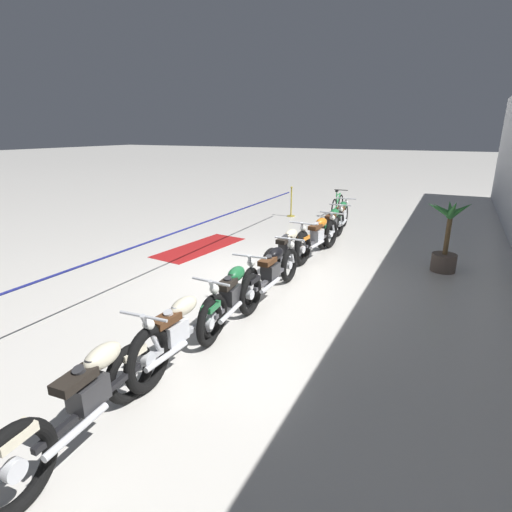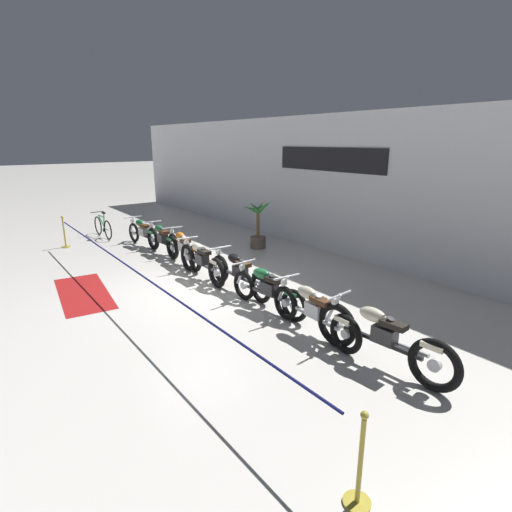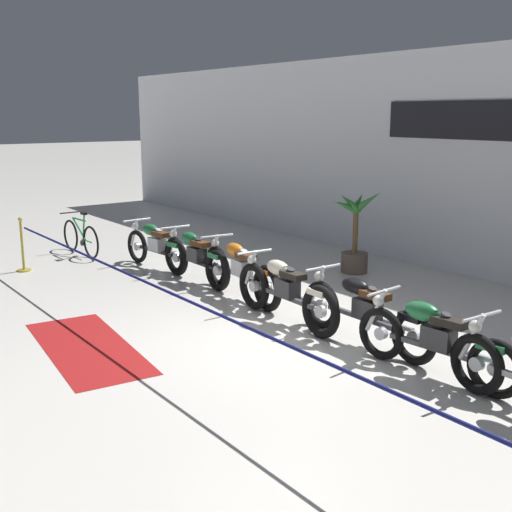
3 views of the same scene
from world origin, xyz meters
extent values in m
plane|color=silver|center=(0.00, 0.00, 0.00)|extent=(120.00, 120.00, 0.00)
torus|color=black|center=(-5.36, 0.51, 0.34)|extent=(0.68, 0.15, 0.68)
torus|color=black|center=(-3.96, 0.63, 0.34)|extent=(0.68, 0.15, 0.68)
cylinder|color=silver|center=(-5.36, 0.51, 0.34)|extent=(0.17, 0.09, 0.16)
cylinder|color=silver|center=(-3.96, 0.63, 0.34)|extent=(0.17, 0.09, 0.16)
cylinder|color=silver|center=(-5.45, 0.50, 0.62)|extent=(0.31, 0.08, 0.59)
cube|color=silver|center=(-4.61, 0.57, 0.50)|extent=(0.38, 0.25, 0.26)
cylinder|color=silver|center=(-4.65, 0.57, 0.70)|extent=(0.19, 0.12, 0.24)
cylinder|color=silver|center=(-4.57, 0.57, 0.70)|extent=(0.19, 0.12, 0.24)
cylinder|color=silver|center=(-4.32, 0.74, 0.36)|extent=(0.70, 0.13, 0.07)
cube|color=black|center=(-4.66, 0.57, 0.36)|extent=(1.12, 0.16, 0.06)
ellipsoid|color=#1E6B38|center=(-4.84, 0.55, 0.76)|extent=(0.48, 0.26, 0.22)
cube|color=#4C2D19|center=(-4.48, 0.58, 0.72)|extent=(0.42, 0.23, 0.09)
cube|color=#1E6B38|center=(-4.01, 0.62, 0.59)|extent=(0.33, 0.19, 0.08)
cylinder|color=silver|center=(-5.34, 0.51, 0.89)|extent=(0.09, 0.62, 0.04)
sphere|color=silver|center=(-5.42, 0.50, 0.75)|extent=(0.14, 0.14, 0.14)
torus|color=black|center=(-4.08, 0.67, 0.36)|extent=(0.71, 0.13, 0.71)
torus|color=black|center=(-2.60, 0.65, 0.36)|extent=(0.71, 0.13, 0.71)
cylinder|color=silver|center=(-4.08, 0.67, 0.36)|extent=(0.17, 0.08, 0.17)
cylinder|color=silver|center=(-2.60, 0.65, 0.36)|extent=(0.17, 0.08, 0.17)
cylinder|color=silver|center=(-4.17, 0.67, 0.64)|extent=(0.30, 0.06, 0.59)
cube|color=#2D2D30|center=(-3.29, 0.66, 0.52)|extent=(0.36, 0.22, 0.26)
cylinder|color=#2D2D30|center=(-3.33, 0.66, 0.72)|extent=(0.18, 0.11, 0.24)
cylinder|color=#2D2D30|center=(-3.25, 0.66, 0.72)|extent=(0.18, 0.11, 0.24)
cylinder|color=silver|center=(-2.99, 0.80, 0.38)|extent=(0.70, 0.08, 0.07)
cube|color=black|center=(-3.34, 0.66, 0.38)|extent=(1.18, 0.07, 0.06)
ellipsoid|color=#1E6B38|center=(-3.52, 0.66, 0.78)|extent=(0.46, 0.22, 0.22)
cube|color=#4C2D19|center=(-3.16, 0.66, 0.74)|extent=(0.40, 0.20, 0.09)
cube|color=#1E6B38|center=(-2.65, 0.65, 0.61)|extent=(0.32, 0.16, 0.08)
cylinder|color=silver|center=(-4.06, 0.67, 0.91)|extent=(0.04, 0.62, 0.04)
sphere|color=silver|center=(-4.14, 0.67, 0.77)|extent=(0.14, 0.14, 0.14)
torus|color=black|center=(-2.82, 0.78, 0.37)|extent=(0.74, 0.20, 0.73)
torus|color=black|center=(-1.17, 0.62, 0.37)|extent=(0.74, 0.20, 0.73)
cylinder|color=silver|center=(-2.82, 0.78, 0.37)|extent=(0.18, 0.10, 0.17)
cylinder|color=silver|center=(-1.17, 0.62, 0.37)|extent=(0.18, 0.10, 0.17)
cylinder|color=silver|center=(-2.91, 0.79, 0.65)|extent=(0.31, 0.09, 0.59)
cube|color=silver|center=(-1.94, 0.70, 0.53)|extent=(0.38, 0.25, 0.26)
cylinder|color=silver|center=(-1.98, 0.70, 0.73)|extent=(0.19, 0.13, 0.24)
cylinder|color=silver|center=(-1.90, 0.69, 0.73)|extent=(0.19, 0.13, 0.24)
cylinder|color=silver|center=(-1.63, 0.81, 0.39)|extent=(0.70, 0.14, 0.07)
cube|color=#47474C|center=(-1.99, 0.70, 0.39)|extent=(1.33, 0.19, 0.06)
ellipsoid|color=orange|center=(-2.17, 0.72, 0.79)|extent=(0.48, 0.26, 0.22)
cube|color=#4C2D19|center=(-1.81, 0.69, 0.75)|extent=(0.42, 0.24, 0.09)
cube|color=orange|center=(-1.22, 0.63, 0.62)|extent=(0.33, 0.19, 0.08)
cylinder|color=silver|center=(-2.80, 0.78, 0.92)|extent=(0.10, 0.62, 0.04)
sphere|color=silver|center=(-2.88, 0.79, 0.78)|extent=(0.14, 0.14, 0.14)
torus|color=black|center=(-1.37, 0.52, 0.37)|extent=(0.74, 0.15, 0.74)
torus|color=black|center=(0.22, 0.47, 0.37)|extent=(0.74, 0.15, 0.74)
cylinder|color=silver|center=(-1.37, 0.52, 0.37)|extent=(0.17, 0.09, 0.17)
cylinder|color=silver|center=(0.22, 0.47, 0.37)|extent=(0.17, 0.09, 0.17)
cylinder|color=silver|center=(-1.46, 0.53, 0.65)|extent=(0.31, 0.07, 0.59)
cube|color=#2D2D30|center=(-0.53, 0.49, 0.53)|extent=(0.37, 0.23, 0.26)
cylinder|color=#2D2D30|center=(-0.57, 0.49, 0.73)|extent=(0.18, 0.12, 0.24)
cylinder|color=#2D2D30|center=(-0.49, 0.49, 0.73)|extent=(0.18, 0.12, 0.24)
cylinder|color=silver|center=(-0.22, 0.62, 0.39)|extent=(0.70, 0.09, 0.07)
cube|color=#47474C|center=(-0.58, 0.49, 0.39)|extent=(1.27, 0.10, 0.06)
ellipsoid|color=beige|center=(-0.76, 0.50, 0.79)|extent=(0.47, 0.24, 0.22)
cube|color=black|center=(-0.40, 0.49, 0.75)|extent=(0.41, 0.21, 0.09)
cube|color=beige|center=(0.17, 0.47, 0.63)|extent=(0.33, 0.17, 0.08)
cylinder|color=silver|center=(-1.35, 0.52, 0.92)|extent=(0.06, 0.62, 0.04)
sphere|color=silver|center=(-1.43, 0.52, 0.78)|extent=(0.14, 0.14, 0.14)
torus|color=black|center=(-0.07, 0.74, 0.34)|extent=(0.69, 0.12, 0.69)
torus|color=black|center=(1.60, 0.73, 0.34)|extent=(0.69, 0.12, 0.69)
cylinder|color=silver|center=(-0.07, 0.74, 0.34)|extent=(0.16, 0.08, 0.16)
cylinder|color=silver|center=(1.60, 0.73, 0.34)|extent=(0.16, 0.08, 0.16)
cylinder|color=silver|center=(-0.16, 0.75, 0.63)|extent=(0.30, 0.06, 0.59)
cube|color=#2D2D30|center=(0.82, 0.74, 0.50)|extent=(0.36, 0.22, 0.26)
cylinder|color=#2D2D30|center=(0.77, 0.74, 0.70)|extent=(0.18, 0.11, 0.24)
cylinder|color=#2D2D30|center=(0.86, 0.74, 0.70)|extent=(0.18, 0.11, 0.24)
cylinder|color=silver|center=(1.12, 0.87, 0.36)|extent=(0.70, 0.08, 0.07)
cube|color=#47474C|center=(0.77, 0.74, 0.36)|extent=(1.34, 0.07, 0.06)
ellipsoid|color=black|center=(0.59, 0.74, 0.76)|extent=(0.46, 0.22, 0.22)
cube|color=#4C2D19|center=(0.95, 0.74, 0.72)|extent=(0.40, 0.20, 0.09)
cube|color=black|center=(1.55, 0.73, 0.59)|extent=(0.32, 0.16, 0.08)
cylinder|color=silver|center=(-0.05, 0.74, 0.89)|extent=(0.04, 0.62, 0.04)
sphere|color=silver|center=(-0.13, 0.74, 0.75)|extent=(0.14, 0.14, 0.14)
torus|color=black|center=(1.24, 0.54, 0.33)|extent=(0.67, 0.16, 0.66)
torus|color=black|center=(2.74, 0.68, 0.33)|extent=(0.67, 0.16, 0.66)
cylinder|color=silver|center=(1.24, 0.54, 0.33)|extent=(0.16, 0.09, 0.16)
cylinder|color=silver|center=(2.74, 0.68, 0.33)|extent=(0.16, 0.09, 0.16)
cylinder|color=silver|center=(1.15, 0.53, 0.61)|extent=(0.31, 0.08, 0.59)
cube|color=#2D2D30|center=(2.04, 0.62, 0.49)|extent=(0.38, 0.25, 0.26)
cylinder|color=#2D2D30|center=(2.00, 0.61, 0.69)|extent=(0.19, 0.13, 0.24)
cylinder|color=#2D2D30|center=(2.08, 0.62, 0.69)|extent=(0.19, 0.13, 0.24)
cylinder|color=silver|center=(2.33, 0.78, 0.35)|extent=(0.70, 0.13, 0.07)
cube|color=#47474C|center=(1.99, 0.61, 0.35)|extent=(1.20, 0.17, 0.06)
ellipsoid|color=#1E6B38|center=(1.81, 0.59, 0.75)|extent=(0.48, 0.26, 0.22)
cube|color=black|center=(2.17, 0.63, 0.71)|extent=(0.42, 0.24, 0.09)
cube|color=#1E6B38|center=(2.69, 0.68, 0.57)|extent=(0.33, 0.19, 0.08)
cylinder|color=silver|center=(1.26, 0.54, 0.88)|extent=(0.09, 0.62, 0.04)
sphere|color=silver|center=(1.18, 0.54, 0.74)|extent=(0.14, 0.14, 0.14)
torus|color=black|center=(2.56, 0.62, 0.34)|extent=(0.69, 0.14, 0.68)
torus|color=black|center=(4.15, 0.55, 0.34)|extent=(0.69, 0.14, 0.68)
cylinder|color=silver|center=(2.56, 0.62, 0.34)|extent=(0.16, 0.09, 0.16)
cylinder|color=silver|center=(4.15, 0.55, 0.34)|extent=(0.16, 0.09, 0.16)
cylinder|color=silver|center=(2.47, 0.62, 0.62)|extent=(0.31, 0.07, 0.59)
cube|color=silver|center=(3.41, 0.58, 0.50)|extent=(0.37, 0.24, 0.26)
cylinder|color=silver|center=(3.36, 0.58, 0.70)|extent=(0.18, 0.12, 0.24)
cylinder|color=silver|center=(3.45, 0.58, 0.70)|extent=(0.18, 0.12, 0.24)
cylinder|color=silver|center=(3.71, 0.71, 0.36)|extent=(0.70, 0.10, 0.07)
cube|color=#ADAFB5|center=(3.36, 0.58, 0.36)|extent=(1.28, 0.11, 0.06)
ellipsoid|color=beige|center=(3.18, 0.59, 0.76)|extent=(0.47, 0.24, 0.22)
cube|color=#4C2D19|center=(3.54, 0.58, 0.72)|extent=(0.41, 0.22, 0.09)
cube|color=beige|center=(4.10, 0.55, 0.58)|extent=(0.33, 0.17, 0.08)
cylinder|color=silver|center=(2.58, 0.62, 0.89)|extent=(0.06, 0.62, 0.04)
sphere|color=silver|center=(2.50, 0.62, 0.75)|extent=(0.14, 0.14, 0.14)
torus|color=black|center=(3.90, 0.60, 0.39)|extent=(0.80, 0.19, 0.79)
torus|color=black|center=(5.60, 0.73, 0.39)|extent=(0.80, 0.19, 0.79)
cylinder|color=silver|center=(3.90, 0.60, 0.39)|extent=(0.19, 0.09, 0.19)
cylinder|color=silver|center=(5.60, 0.73, 0.39)|extent=(0.19, 0.09, 0.19)
cylinder|color=silver|center=(3.81, 0.59, 0.68)|extent=(0.31, 0.08, 0.59)
cube|color=#2D2D30|center=(4.80, 0.67, 0.55)|extent=(0.38, 0.25, 0.26)
cylinder|color=#2D2D30|center=(4.76, 0.67, 0.75)|extent=(0.19, 0.12, 0.24)
cylinder|color=#2D2D30|center=(4.84, 0.67, 0.75)|extent=(0.19, 0.12, 0.24)
cylinder|color=silver|center=(5.09, 0.83, 0.41)|extent=(0.70, 0.13, 0.07)
cube|color=black|center=(4.75, 0.67, 0.41)|extent=(1.36, 0.17, 0.06)
ellipsoid|color=beige|center=(4.57, 0.65, 0.81)|extent=(0.48, 0.26, 0.22)
cube|color=black|center=(4.93, 0.68, 0.77)|extent=(0.41, 0.23, 0.09)
cube|color=beige|center=(5.55, 0.73, 0.68)|extent=(0.33, 0.19, 0.08)
cylinder|color=silver|center=(3.92, 0.60, 0.94)|extent=(0.09, 0.62, 0.04)
sphere|color=silver|center=(3.84, 0.59, 0.80)|extent=(0.14, 0.14, 0.14)
torus|color=black|center=(-7.30, -0.15, 0.35)|extent=(0.70, 0.08, 0.70)
torus|color=black|center=(-6.28, -0.10, 0.35)|extent=(0.70, 0.08, 0.70)
cylinder|color=#238442|center=(-6.84, -0.13, 0.57)|extent=(0.60, 0.07, 0.43)
cylinder|color=#238442|center=(-6.79, -0.13, 0.77)|extent=(0.55, 0.06, 0.04)
cylinder|color=#238442|center=(-6.59, -0.12, 0.65)|extent=(0.15, 0.04, 0.55)
cube|color=black|center=(-6.55, -0.12, 0.93)|extent=(0.18, 0.09, 0.05)
cylinder|color=#238442|center=(-6.48, -0.11, 0.35)|extent=(0.46, 0.05, 0.03)
cylinder|color=black|center=(-7.24, -0.15, 0.87)|extent=(0.05, 0.48, 0.03)
cylinder|color=black|center=(-6.71, -0.12, 0.27)|extent=(0.12, 0.06, 0.12)
cylinder|color=brown|center=(-2.14, 3.49, 0.19)|extent=(0.51, 0.51, 0.38)
cylinder|color=brown|center=(-2.14, 3.49, 0.81)|extent=(0.10, 0.10, 0.85)
cone|color=#337F38|center=(-1.89, 3.52, 1.40)|extent=(0.66, 0.24, 0.52)
cone|color=#337F38|center=(-2.02, 3.62, 1.34)|extent=(0.40, 0.43, 0.44)
cone|color=#337F38|center=(-2.25, 3.66, 1.34)|extent=(0.39, 0.50, 0.45)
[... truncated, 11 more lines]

